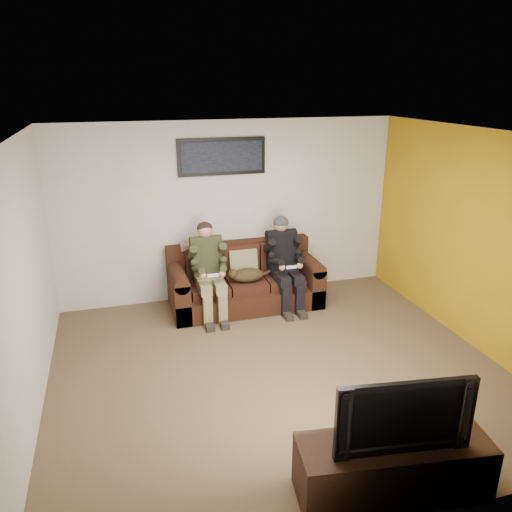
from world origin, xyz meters
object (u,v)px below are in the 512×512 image
object	(u,v)px
person_right	(284,257)
sofa	(244,282)
person_left	(208,265)
tv_stand	(393,467)
television	(399,409)
cat	(246,275)
framed_poster	(222,157)

from	to	relation	value
person_right	sofa	bearing A→B (deg)	162.04
person_left	person_right	xyz separation A→B (m)	(1.10, 0.00, 0.00)
person_right	tv_stand	bearing A→B (deg)	-95.55
person_right	television	world-z (taller)	person_right
cat	framed_poster	xyz separation A→B (m)	(-0.18, 0.60, 1.57)
framed_poster	television	xyz separation A→B (m)	(0.40, -4.17, -1.32)
framed_poster	television	world-z (taller)	framed_poster
framed_poster	television	bearing A→B (deg)	-84.53
tv_stand	television	world-z (taller)	television
person_left	person_right	size ratio (longest dim) A/B	0.99
cat	tv_stand	xyz separation A→B (m)	(0.22, -3.57, -0.29)
person_right	framed_poster	size ratio (longest dim) A/B	1.03
tv_stand	television	xyz separation A→B (m)	(-0.00, -0.00, 0.54)
person_right	television	xyz separation A→B (m)	(-0.35, -3.60, 0.06)
sofa	person_right	distance (m)	0.70
person_right	cat	xyz separation A→B (m)	(-0.57, -0.03, -0.19)
person_right	framed_poster	bearing A→B (deg)	142.83
person_right	television	size ratio (longest dim) A/B	1.22
person_left	television	size ratio (longest dim) A/B	1.21
framed_poster	sofa	bearing A→B (deg)	-62.84
sofa	television	bearing A→B (deg)	-86.98
person_right	television	distance (m)	3.62
cat	person_left	bearing A→B (deg)	177.07
sofa	framed_poster	world-z (taller)	framed_poster
sofa	framed_poster	bearing A→B (deg)	117.16
tv_stand	person_left	bearing A→B (deg)	109.51
sofa	person_left	xyz separation A→B (m)	(-0.55, -0.18, 0.39)
sofa	person_left	distance (m)	0.70
sofa	person_right	xyz separation A→B (m)	(0.55, -0.18, 0.39)
framed_poster	television	distance (m)	4.39
sofa	person_right	bearing A→B (deg)	-17.96
person_right	cat	world-z (taller)	person_right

